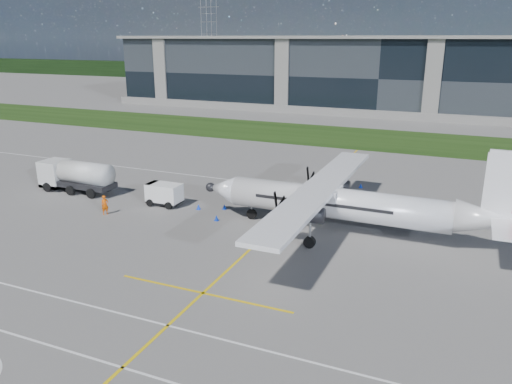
{
  "coord_description": "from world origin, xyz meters",
  "views": [
    {
      "loc": [
        17.01,
        -30.31,
        15.29
      ],
      "look_at": [
        1.53,
        5.88,
        3.05
      ],
      "focal_mm": 35.0,
      "sensor_mm": 36.0,
      "label": 1
    }
  ],
  "objects_px": {
    "turboprop_aircraft": "(349,187)",
    "fuel_tanker_truck": "(72,176)",
    "pylon_west": "(209,38)",
    "baggage_tug": "(164,194)",
    "safety_cone_stbdwing": "(361,185)",
    "ground_crew_person": "(105,204)",
    "safety_cone_nose_port": "(216,218)",
    "safety_cone_fwd": "(199,207)",
    "safety_cone_nose_stbd": "(224,207)"
  },
  "relations": [
    {
      "from": "turboprop_aircraft",
      "to": "safety_cone_stbdwing",
      "type": "bearing_deg",
      "value": 96.82
    },
    {
      "from": "turboprop_aircraft",
      "to": "fuel_tanker_truck",
      "type": "bearing_deg",
      "value": 179.25
    },
    {
      "from": "safety_cone_nose_stbd",
      "to": "safety_cone_stbdwing",
      "type": "bearing_deg",
      "value": 49.41
    },
    {
      "from": "safety_cone_stbdwing",
      "to": "safety_cone_nose_stbd",
      "type": "bearing_deg",
      "value": -130.59
    },
    {
      "from": "safety_cone_nose_port",
      "to": "safety_cone_nose_stbd",
      "type": "relative_size",
      "value": 1.0
    },
    {
      "from": "ground_crew_person",
      "to": "safety_cone_stbdwing",
      "type": "relative_size",
      "value": 4.07
    },
    {
      "from": "fuel_tanker_truck",
      "to": "safety_cone_stbdwing",
      "type": "height_order",
      "value": "fuel_tanker_truck"
    },
    {
      "from": "safety_cone_stbdwing",
      "to": "fuel_tanker_truck",
      "type": "bearing_deg",
      "value": -154.66
    },
    {
      "from": "pylon_west",
      "to": "safety_cone_nose_port",
      "type": "distance_m",
      "value": 164.49
    },
    {
      "from": "safety_cone_fwd",
      "to": "pylon_west",
      "type": "bearing_deg",
      "value": 117.78
    },
    {
      "from": "turboprop_aircraft",
      "to": "fuel_tanker_truck",
      "type": "height_order",
      "value": "turboprop_aircraft"
    },
    {
      "from": "turboprop_aircraft",
      "to": "safety_cone_fwd",
      "type": "relative_size",
      "value": 52.51
    },
    {
      "from": "safety_cone_nose_port",
      "to": "baggage_tug",
      "type": "bearing_deg",
      "value": 163.97
    },
    {
      "from": "pylon_west",
      "to": "fuel_tanker_truck",
      "type": "bearing_deg",
      "value": -67.1
    },
    {
      "from": "pylon_west",
      "to": "turboprop_aircraft",
      "type": "height_order",
      "value": "pylon_west"
    },
    {
      "from": "turboprop_aircraft",
      "to": "safety_cone_stbdwing",
      "type": "height_order",
      "value": "turboprop_aircraft"
    },
    {
      "from": "pylon_west",
      "to": "safety_cone_stbdwing",
      "type": "distance_m",
      "value": 156.71
    },
    {
      "from": "turboprop_aircraft",
      "to": "pylon_west",
      "type": "bearing_deg",
      "value": 121.94
    },
    {
      "from": "pylon_west",
      "to": "ground_crew_person",
      "type": "height_order",
      "value": "pylon_west"
    },
    {
      "from": "ground_crew_person",
      "to": "safety_cone_fwd",
      "type": "xyz_separation_m",
      "value": [
        7.04,
        4.5,
        -0.77
      ]
    },
    {
      "from": "turboprop_aircraft",
      "to": "safety_cone_nose_stbd",
      "type": "distance_m",
      "value": 12.44
    },
    {
      "from": "pylon_west",
      "to": "safety_cone_nose_port",
      "type": "height_order",
      "value": "pylon_west"
    },
    {
      "from": "fuel_tanker_truck",
      "to": "baggage_tug",
      "type": "distance_m",
      "value": 11.23
    },
    {
      "from": "baggage_tug",
      "to": "turboprop_aircraft",
      "type": "bearing_deg",
      "value": -0.89
    },
    {
      "from": "fuel_tanker_truck",
      "to": "safety_cone_nose_port",
      "type": "relative_size",
      "value": 17.36
    },
    {
      "from": "safety_cone_stbdwing",
      "to": "turboprop_aircraft",
      "type": "bearing_deg",
      "value": -83.18
    },
    {
      "from": "turboprop_aircraft",
      "to": "ground_crew_person",
      "type": "height_order",
      "value": "turboprop_aircraft"
    },
    {
      "from": "safety_cone_stbdwing",
      "to": "ground_crew_person",
      "type": "bearing_deg",
      "value": -138.24
    },
    {
      "from": "fuel_tanker_truck",
      "to": "ground_crew_person",
      "type": "distance_m",
      "value": 8.99
    },
    {
      "from": "ground_crew_person",
      "to": "safety_cone_fwd",
      "type": "distance_m",
      "value": 8.39
    },
    {
      "from": "turboprop_aircraft",
      "to": "ground_crew_person",
      "type": "relative_size",
      "value": 12.91
    },
    {
      "from": "safety_cone_nose_stbd",
      "to": "fuel_tanker_truck",
      "type": "bearing_deg",
      "value": -176.7
    },
    {
      "from": "safety_cone_nose_port",
      "to": "safety_cone_fwd",
      "type": "xyz_separation_m",
      "value": [
        -2.92,
        2.0,
        0.0
      ]
    },
    {
      "from": "turboprop_aircraft",
      "to": "fuel_tanker_truck",
      "type": "relative_size",
      "value": 3.02
    },
    {
      "from": "ground_crew_person",
      "to": "safety_cone_nose_port",
      "type": "relative_size",
      "value": 4.07
    },
    {
      "from": "safety_cone_nose_stbd",
      "to": "baggage_tug",
      "type": "bearing_deg",
      "value": -169.41
    },
    {
      "from": "safety_cone_fwd",
      "to": "ground_crew_person",
      "type": "bearing_deg",
      "value": -147.45
    },
    {
      "from": "ground_crew_person",
      "to": "safety_cone_fwd",
      "type": "relative_size",
      "value": 4.07
    },
    {
      "from": "fuel_tanker_truck",
      "to": "pylon_west",
      "type": "bearing_deg",
      "value": 112.9
    },
    {
      "from": "safety_cone_nose_port",
      "to": "safety_cone_nose_stbd",
      "type": "height_order",
      "value": "same"
    },
    {
      "from": "fuel_tanker_truck",
      "to": "safety_cone_stbdwing",
      "type": "xyz_separation_m",
      "value": [
        27.23,
        12.9,
        -1.38
      ]
    },
    {
      "from": "turboprop_aircraft",
      "to": "safety_cone_nose_port",
      "type": "relative_size",
      "value": 52.51
    },
    {
      "from": "baggage_tug",
      "to": "ground_crew_person",
      "type": "height_order",
      "value": "baggage_tug"
    },
    {
      "from": "baggage_tug",
      "to": "safety_cone_stbdwing",
      "type": "relative_size",
      "value": 6.89
    },
    {
      "from": "safety_cone_nose_stbd",
      "to": "safety_cone_fwd",
      "type": "height_order",
      "value": "same"
    },
    {
      "from": "safety_cone_nose_port",
      "to": "safety_cone_fwd",
      "type": "relative_size",
      "value": 1.0
    },
    {
      "from": "safety_cone_nose_port",
      "to": "ground_crew_person",
      "type": "bearing_deg",
      "value": -165.93
    },
    {
      "from": "turboprop_aircraft",
      "to": "ground_crew_person",
      "type": "bearing_deg",
      "value": -168.98
    },
    {
      "from": "baggage_tug",
      "to": "safety_cone_fwd",
      "type": "bearing_deg",
      "value": 1.98
    },
    {
      "from": "ground_crew_person",
      "to": "safety_cone_nose_stbd",
      "type": "relative_size",
      "value": 4.07
    }
  ]
}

